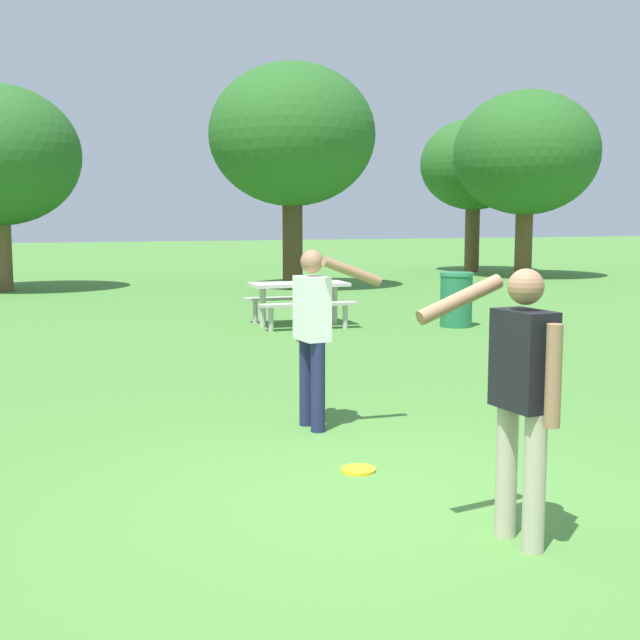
# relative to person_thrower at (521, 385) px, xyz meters

# --- Properties ---
(ground_plane) EXTENTS (120.00, 120.00, 0.00)m
(ground_plane) POSITION_rel_person_thrower_xyz_m (-0.58, 0.90, -0.96)
(ground_plane) COLOR #4C8438
(person_thrower) EXTENTS (0.70, 0.61, 1.64)m
(person_thrower) POSITION_rel_person_thrower_xyz_m (0.00, 0.00, 0.00)
(person_thrower) COLOR #B7AD93
(person_thrower) RESTS_ON ground
(person_catcher) EXTENTS (0.70, 0.61, 1.64)m
(person_catcher) POSITION_rel_person_thrower_xyz_m (-0.13, 3.00, 0.00)
(person_catcher) COLOR #1E234C
(person_catcher) RESTS_ON ground
(frisbee) EXTENTS (0.27, 0.27, 0.03)m
(frisbee) POSITION_rel_person_thrower_xyz_m (-0.29, 1.64, -0.95)
(frisbee) COLOR yellow
(frisbee) RESTS_ON ground
(picnic_table_near) EXTENTS (1.80, 1.54, 0.77)m
(picnic_table_near) POSITION_rel_person_thrower_xyz_m (2.26, 9.84, -0.40)
(picnic_table_near) COLOR beige
(picnic_table_near) RESTS_ON ground
(trash_can_beside_table) EXTENTS (0.59, 0.59, 0.96)m
(trash_can_beside_table) POSITION_rel_person_thrower_xyz_m (4.79, 8.70, -0.48)
(trash_can_beside_table) COLOR #237047
(trash_can_beside_table) RESTS_ON ground
(tree_far_right) EXTENTS (4.40, 4.40, 5.94)m
(tree_far_right) POSITION_rel_person_thrower_xyz_m (4.78, 17.16, 3.08)
(tree_far_right) COLOR #4C3823
(tree_far_right) RESTS_ON ground
(tree_slender_mid) EXTENTS (4.52, 4.52, 5.82)m
(tree_slender_mid) POSITION_rel_person_thrower_xyz_m (12.94, 18.26, 2.91)
(tree_slender_mid) COLOR brown
(tree_slender_mid) RESTS_ON ground
(tree_back_left) EXTENTS (3.69, 3.69, 5.29)m
(tree_back_left) POSITION_rel_person_thrower_xyz_m (12.98, 21.35, 2.72)
(tree_back_left) COLOR brown
(tree_back_left) RESTS_ON ground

